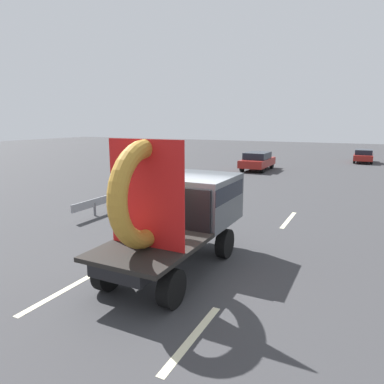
% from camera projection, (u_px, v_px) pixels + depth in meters
% --- Properties ---
extents(ground_plane, '(120.00, 120.00, 0.00)m').
position_uv_depth(ground_plane, '(180.00, 264.00, 9.50)').
color(ground_plane, '#38383A').
extents(flatbed_truck, '(2.02, 4.97, 3.45)m').
position_uv_depth(flatbed_truck, '(184.00, 206.00, 9.27)').
color(flatbed_truck, black).
rests_on(flatbed_truck, ground_plane).
extents(distant_sedan, '(1.87, 4.36, 1.42)m').
position_uv_depth(distant_sedan, '(257.00, 161.00, 27.65)').
color(distant_sedan, black).
rests_on(distant_sedan, ground_plane).
extents(guardrail, '(0.10, 10.07, 0.71)m').
position_uv_depth(guardrail, '(146.00, 188.00, 17.57)').
color(guardrail, gray).
rests_on(guardrail, ground_plane).
extents(lane_dash_left_near, '(0.16, 2.53, 0.01)m').
position_uv_depth(lane_dash_left_near, '(64.00, 290.00, 8.00)').
color(lane_dash_left_near, beige).
rests_on(lane_dash_left_near, ground_plane).
extents(lane_dash_left_far, '(0.16, 2.72, 0.01)m').
position_uv_depth(lane_dash_left_far, '(207.00, 211.00, 15.11)').
color(lane_dash_left_far, beige).
rests_on(lane_dash_left_far, ground_plane).
extents(lane_dash_right_near, '(0.16, 2.26, 0.01)m').
position_uv_depth(lane_dash_right_near, '(193.00, 337.00, 6.25)').
color(lane_dash_right_near, beige).
rests_on(lane_dash_right_near, ground_plane).
extents(lane_dash_right_far, '(0.16, 2.51, 0.01)m').
position_uv_depth(lane_dash_right_far, '(289.00, 220.00, 13.72)').
color(lane_dash_right_far, beige).
rests_on(lane_dash_right_far, ground_plane).
extents(oncoming_car, '(1.62, 3.77, 1.23)m').
position_uv_depth(oncoming_car, '(363.00, 156.00, 32.72)').
color(oncoming_car, black).
rests_on(oncoming_car, ground_plane).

